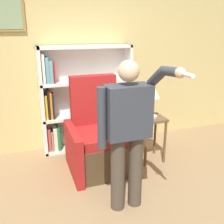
# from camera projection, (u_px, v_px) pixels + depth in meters

# --- Properties ---
(ground_plane) EXTENTS (14.00, 14.00, 0.00)m
(ground_plane) POSITION_uv_depth(u_px,v_px,m) (132.00, 221.00, 2.67)
(ground_plane) COLOR #937551
(wall_back) EXTENTS (8.00, 0.11, 2.80)m
(wall_back) POSITION_uv_depth(u_px,v_px,m) (82.00, 59.00, 4.05)
(wall_back) COLOR tan
(wall_back) RESTS_ON ground_plane
(bookcase) EXTENTS (1.40, 0.28, 1.62)m
(bookcase) POSITION_uv_depth(u_px,v_px,m) (79.00, 100.00, 4.06)
(bookcase) COLOR white
(bookcase) RESTS_ON ground_plane
(armchair) EXTENTS (0.84, 0.83, 1.25)m
(armchair) POSITION_uv_depth(u_px,v_px,m) (99.00, 141.00, 3.59)
(armchair) COLOR #4C3823
(armchair) RESTS_ON ground_plane
(person_standing) EXTENTS (0.59, 0.78, 1.60)m
(person_standing) POSITION_uv_depth(u_px,v_px,m) (128.00, 129.00, 2.61)
(person_standing) COLOR #473D33
(person_standing) RESTS_ON ground_plane
(side_table) EXTENTS (0.35, 0.35, 0.66)m
(side_table) POSITION_uv_depth(u_px,v_px,m) (151.00, 128.00, 3.76)
(side_table) COLOR brown
(side_table) RESTS_ON ground_plane
(table_lamp) EXTENTS (0.21, 0.21, 0.47)m
(table_lamp) POSITION_uv_depth(u_px,v_px,m) (153.00, 93.00, 3.60)
(table_lamp) COLOR #B7B2A8
(table_lamp) RESTS_ON side_table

